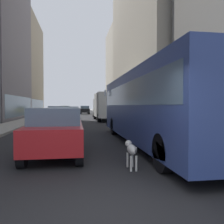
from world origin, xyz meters
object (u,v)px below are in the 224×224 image
box_truck (106,106)px  car_silver_sedan (100,112)px  car_blue_hatchback (67,117)px  car_yellow_taxi (65,110)px  car_red_coupe (56,131)px  dalmatian_dog (131,150)px  transit_bus (153,104)px  car_grey_wagon (56,113)px  car_black_suv (85,110)px  pedestrian_in_coat (203,118)px

box_truck → car_silver_sedan: bearing=90.0°
car_blue_hatchback → car_yellow_taxi: (-1.60, 32.91, 0.00)m
box_truck → car_red_coupe: bearing=-102.7°
car_silver_sedan → box_truck: bearing=-90.0°
car_blue_hatchback → dalmatian_dog: car_blue_hatchback is taller
transit_bus → car_red_coupe: transit_bus is taller
car_grey_wagon → car_black_suv: bearing=78.4°
transit_bus → car_blue_hatchback: size_ratio=2.84×
car_black_suv → car_red_coupe: bearing=-93.6°
transit_bus → car_silver_sedan: transit_bus is taller
car_black_suv → car_blue_hatchback: same height
car_grey_wagon → pedestrian_in_coat: bearing=-60.5°
car_black_suv → car_grey_wagon: bearing=-101.6°
car_blue_hatchback → box_truck: size_ratio=0.54×
car_grey_wagon → car_silver_sedan: 7.72m
car_black_suv → car_yellow_taxi: 5.16m
car_red_coupe → car_silver_sedan: size_ratio=1.00×
car_silver_sedan → car_yellow_taxi: (-5.60, 17.41, 0.00)m
car_black_suv → dalmatian_dog: (-0.25, -40.79, -0.31)m
transit_bus → car_grey_wagon: size_ratio=2.53×
car_grey_wagon → box_truck: box_truck is taller
car_red_coupe → pedestrian_in_coat: bearing=23.6°
box_truck → dalmatian_dog: 20.03m
car_blue_hatchback → dalmatian_dog: 11.35m
transit_bus → car_blue_hatchback: transit_bus is taller
car_red_coupe → car_silver_sedan: 24.79m
car_red_coupe → pedestrian_in_coat: (7.41, 3.24, 0.19)m
car_grey_wagon → dalmatian_dog: (3.75, -21.32, -0.31)m
transit_bus → dalmatian_dog: (-1.85, -3.67, -1.26)m
car_black_suv → dalmatian_dog: size_ratio=4.89×
car_yellow_taxi → dalmatian_dog: (3.75, -44.05, -0.31)m
car_grey_wagon → box_truck: size_ratio=0.61×
box_truck → pedestrian_in_coat: (3.41, -14.51, -0.66)m
car_silver_sedan → car_yellow_taxi: same height
car_black_suv → pedestrian_in_coat: bearing=-81.9°
car_silver_sedan → pedestrian_in_coat: pedestrian_in_coat is taller
car_red_coupe → dalmatian_dog: size_ratio=4.52×
car_grey_wagon → car_yellow_taxi: same height
car_grey_wagon → pedestrian_in_coat: pedestrian_in_coat is taller
car_yellow_taxi → car_red_coupe: bearing=-87.8°
pedestrian_in_coat → car_black_suv: bearing=98.1°
car_blue_hatchback → car_yellow_taxi: same height
car_grey_wagon → car_silver_sedan: (5.60, 5.31, -0.00)m
car_yellow_taxi → pedestrian_in_coat: size_ratio=2.52×
car_red_coupe → box_truck: (4.00, 17.74, 0.85)m
transit_bus → car_black_suv: (-1.60, 37.13, -0.95)m
car_red_coupe → car_black_suv: 38.70m
car_grey_wagon → box_truck: 5.84m
car_grey_wagon → car_silver_sedan: size_ratio=1.05×
car_yellow_taxi → dalmatian_dog: size_ratio=4.43×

